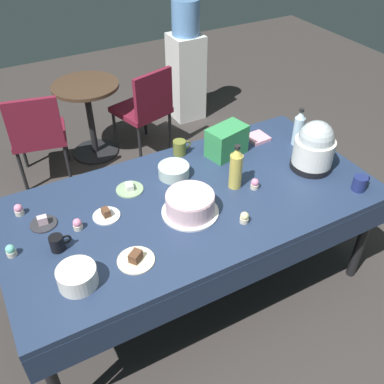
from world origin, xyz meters
The scene contains 26 objects.
ground centered at (0.00, 0.00, 0.00)m, with size 9.00×9.00×0.00m, color #383330.
potluck_table centered at (0.00, 0.00, 0.69)m, with size 2.20×1.10×0.75m.
frosted_layer_cake centered at (-0.07, -0.10, 0.81)m, with size 0.32×0.32×0.13m.
slow_cooker centered at (0.82, -0.09, 0.90)m, with size 0.26×0.26×0.33m.
glass_salad_bowl centered at (0.01, 0.25, 0.79)m, with size 0.20×0.20×0.07m, color #B2C6BC.
ceramic_snack_bowl centered at (-0.77, -0.30, 0.80)m, with size 0.19×0.19×0.10m, color silver.
dessert_plate_charcoal centered at (-0.82, 0.19, 0.76)m, with size 0.15×0.15×0.06m.
dessert_plate_white centered at (-0.49, 0.09, 0.76)m, with size 0.15×0.15×0.05m.
dessert_plate_cream centered at (-0.48, -0.29, 0.76)m, with size 0.19×0.19×0.06m.
dessert_plate_sage centered at (-0.29, 0.25, 0.76)m, with size 0.17×0.17×0.04m.
cupcake_cocoa centered at (-1.01, 0.04, 0.78)m, with size 0.05×0.05×0.07m.
cupcake_rose centered at (-0.91, 0.34, 0.78)m, with size 0.05×0.05×0.07m.
cupcake_mint centered at (-0.66, 0.07, 0.78)m, with size 0.05×0.05×0.07m.
cupcake_berry centered at (0.38, -0.09, 0.78)m, with size 0.05×0.05×0.07m.
cupcake_lemon centered at (0.15, -0.31, 0.78)m, with size 0.05×0.05×0.07m.
soda_bottle_ginger_ale centered at (0.29, -0.02, 0.88)m, with size 0.08×0.08×0.29m.
soda_bottle_water centered at (0.92, 0.18, 0.87)m, with size 0.07×0.07×0.27m.
coffee_mug_olive centered at (0.16, 0.46, 0.80)m, with size 0.13×0.09×0.10m.
coffee_mug_black centered at (-0.79, -0.03, 0.79)m, with size 0.11×0.07×0.09m.
coffee_mug_navy centered at (0.92, -0.40, 0.80)m, with size 0.12×0.08×0.09m.
soda_carton centered at (0.43, 0.31, 0.85)m, with size 0.26×0.16×0.20m, color #338C4C.
paper_napkin_stack centered at (0.72, 0.36, 0.76)m, with size 0.14×0.14×0.02m, color pink.
maroon_chair_left centered at (-0.57, 1.67, 0.49)m, with size 0.52×0.52×0.85m.
maroon_chair_right centered at (0.42, 1.67, 0.49)m, with size 0.55×0.55×0.85m.
round_cafe_table centered at (-0.05, 1.89, 0.50)m, with size 0.60×0.60×0.72m.
water_cooler centered at (1.09, 2.13, 0.59)m, with size 0.32×0.32×1.24m.
Camera 1 is at (-0.94, -1.72, 2.36)m, focal length 40.55 mm.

